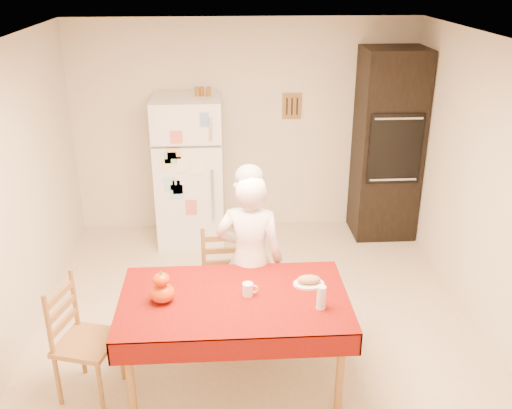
{
  "coord_description": "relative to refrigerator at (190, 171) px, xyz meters",
  "views": [
    {
      "loc": [
        -0.28,
        -4.27,
        3.06
      ],
      "look_at": [
        0.0,
        0.2,
        1.14
      ],
      "focal_mm": 40.0,
      "sensor_mm": 36.0,
      "label": 1
    }
  ],
  "objects": [
    {
      "name": "bread_plate",
      "position": [
        1.01,
        -2.4,
        -0.08
      ],
      "size": [
        0.24,
        0.24,
        0.02
      ],
      "primitive_type": "cylinder",
      "color": "white",
      "rests_on": "dining_table"
    },
    {
      "name": "chair_far",
      "position": [
        0.38,
        -1.81,
        -0.34
      ],
      "size": [
        0.44,
        0.42,
        0.95
      ],
      "rotation": [
        0.0,
        0.0,
        0.06
      ],
      "color": "brown",
      "rests_on": "floor"
    },
    {
      "name": "seated_woman",
      "position": [
        0.58,
        -1.99,
        -0.08
      ],
      "size": [
        0.62,
        0.46,
        1.55
      ],
      "primitive_type": "imported",
      "rotation": [
        0.0,
        0.0,
        2.98
      ],
      "color": "white",
      "rests_on": "floor"
    },
    {
      "name": "spice_jar_mid",
      "position": [
        0.18,
        0.05,
        0.9
      ],
      "size": [
        0.05,
        0.05,
        0.1
      ],
      "primitive_type": "cylinder",
      "color": "brown",
      "rests_on": "refrigerator"
    },
    {
      "name": "coffee_mug",
      "position": [
        0.54,
        -2.51,
        -0.04
      ],
      "size": [
        0.08,
        0.08,
        0.1
      ],
      "primitive_type": "cylinder",
      "color": "white",
      "rests_on": "dining_table"
    },
    {
      "name": "room_shell",
      "position": [
        0.65,
        -1.88,
        0.77
      ],
      "size": [
        4.02,
        4.52,
        2.51
      ],
      "color": "beige",
      "rests_on": "ground"
    },
    {
      "name": "oven_cabinet",
      "position": [
        2.28,
        0.05,
        0.25
      ],
      "size": [
        0.7,
        0.62,
        2.2
      ],
      "color": "black",
      "rests_on": "floor"
    },
    {
      "name": "chair_left",
      "position": [
        -0.72,
        -2.58,
        -0.34
      ],
      "size": [
        0.5,
        0.52,
        0.95
      ],
      "rotation": [
        0.0,
        0.0,
        1.29
      ],
      "color": "brown",
      "rests_on": "floor"
    },
    {
      "name": "bread_loaf",
      "position": [
        1.01,
        -2.4,
        -0.04
      ],
      "size": [
        0.18,
        0.1,
        0.06
      ],
      "primitive_type": "ellipsoid",
      "color": "tan",
      "rests_on": "bread_plate"
    },
    {
      "name": "spice_jar_right",
      "position": [
        0.24,
        0.05,
        0.9
      ],
      "size": [
        0.05,
        0.05,
        0.1
      ],
      "primitive_type": "cylinder",
      "color": "brown",
      "rests_on": "refrigerator"
    },
    {
      "name": "pumpkin_lower",
      "position": [
        -0.09,
        -2.55,
        -0.02
      ],
      "size": [
        0.18,
        0.18,
        0.14
      ],
      "primitive_type": "ellipsoid",
      "color": "red",
      "rests_on": "dining_table"
    },
    {
      "name": "wine_glass",
      "position": [
        1.05,
        -2.71,
        -0.0
      ],
      "size": [
        0.07,
        0.07,
        0.18
      ],
      "primitive_type": "cylinder",
      "color": "silver",
      "rests_on": "dining_table"
    },
    {
      "name": "refrigerator",
      "position": [
        0.0,
        0.0,
        0.0
      ],
      "size": [
        0.75,
        0.74,
        1.7
      ],
      "color": "white",
      "rests_on": "floor"
    },
    {
      "name": "spice_jar_left",
      "position": [
        0.12,
        0.05,
        0.9
      ],
      "size": [
        0.05,
        0.05,
        0.1
      ],
      "primitive_type": "cylinder",
      "color": "#8C5C19",
      "rests_on": "refrigerator"
    },
    {
      "name": "pumpkin_upper",
      "position": [
        -0.09,
        -2.55,
        0.09
      ],
      "size": [
        0.12,
        0.12,
        0.09
      ],
      "primitive_type": "ellipsoid",
      "color": "#C33E04",
      "rests_on": "pumpkin_lower"
    },
    {
      "name": "dining_table",
      "position": [
        0.44,
        -2.54,
        -0.16
      ],
      "size": [
        1.7,
        1.0,
        0.76
      ],
      "color": "brown",
      "rests_on": "floor"
    },
    {
      "name": "floor",
      "position": [
        0.65,
        -1.88,
        -0.85
      ],
      "size": [
        4.5,
        4.5,
        0.0
      ],
      "primitive_type": "plane",
      "color": "#C2AC8C",
      "rests_on": "ground"
    }
  ]
}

